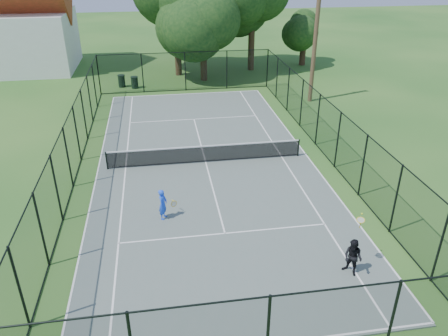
{
  "coord_description": "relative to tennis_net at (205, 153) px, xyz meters",
  "views": [
    {
      "loc": [
        -2.24,
        -20.34,
        10.2
      ],
      "look_at": [
        0.5,
        -3.0,
        1.2
      ],
      "focal_mm": 35.0,
      "sensor_mm": 36.0,
      "label": 1
    }
  ],
  "objects": [
    {
      "name": "tree_near_mid",
      "position": [
        1.75,
        15.73,
        4.0
      ],
      "size": [
        5.69,
        5.69,
        7.44
      ],
      "color": "#332114",
      "rests_on": "ground"
    },
    {
      "name": "ground",
      "position": [
        0.0,
        0.0,
        -0.58
      ],
      "size": [
        120.0,
        120.0,
        0.0
      ],
      "primitive_type": "plane",
      "color": "#1D511B"
    },
    {
      "name": "player_blue",
      "position": [
        -2.34,
        -4.91,
        0.14
      ],
      "size": [
        0.83,
        0.57,
        1.33
      ],
      "color": "blue",
      "rests_on": "tennis_court"
    },
    {
      "name": "tennis_net",
      "position": [
        0.0,
        0.0,
        0.0
      ],
      "size": [
        10.08,
        0.08,
        0.95
      ],
      "color": "black",
      "rests_on": "tennis_court"
    },
    {
      "name": "tennis_court",
      "position": [
        0.0,
        0.0,
        -0.55
      ],
      "size": [
        11.0,
        24.0,
        0.06
      ],
      "primitive_type": "cube",
      "color": "#586860",
      "rests_on": "ground"
    },
    {
      "name": "trash_bin_right",
      "position": [
        -3.97,
        14.26,
        -0.11
      ],
      "size": [
        0.58,
        0.58,
        0.93
      ],
      "color": "black",
      "rests_on": "ground"
    },
    {
      "name": "tree_near_right",
      "position": [
        6.36,
        18.46,
        5.29
      ],
      "size": [
        6.69,
        6.69,
        9.24
      ],
      "color": "#332114",
      "rests_on": "ground"
    },
    {
      "name": "utility_pole",
      "position": [
        8.75,
        9.0,
        3.63
      ],
      "size": [
        1.4,
        0.3,
        8.3
      ],
      "color": "#4C3823",
      "rests_on": "ground"
    },
    {
      "name": "fence",
      "position": [
        0.0,
        0.0,
        0.92
      ],
      "size": [
        13.1,
        26.1,
        3.0
      ],
      "color": "black",
      "rests_on": "ground"
    },
    {
      "name": "tree_near_left",
      "position": [
        -0.25,
        17.72,
        5.45
      ],
      "size": [
        7.51,
        7.51,
        9.79
      ],
      "color": "#332114",
      "rests_on": "ground"
    },
    {
      "name": "player_black",
      "position": [
        3.92,
        -9.39,
        0.18
      ],
      "size": [
        0.88,
        1.13,
        2.02
      ],
      "color": "black",
      "rests_on": "tennis_court"
    },
    {
      "name": "trash_bin_left",
      "position": [
        -5.0,
        14.75,
        -0.08
      ],
      "size": [
        0.58,
        0.58,
        0.98
      ],
      "color": "black",
      "rests_on": "ground"
    },
    {
      "name": "tree_far_right",
      "position": [
        11.58,
        19.54,
        2.56
      ],
      "size": [
        3.85,
        3.85,
        5.09
      ],
      "color": "#332114",
      "rests_on": "ground"
    }
  ]
}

